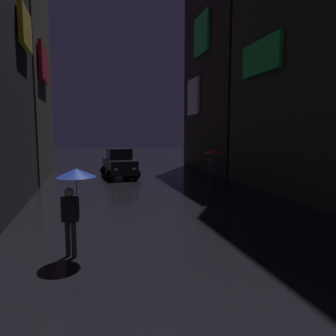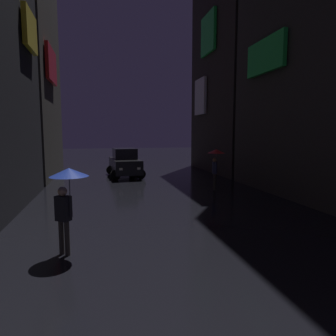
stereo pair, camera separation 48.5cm
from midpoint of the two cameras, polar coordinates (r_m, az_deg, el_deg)
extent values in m
cube|color=yellow|center=(15.21, -23.93, 22.80)|extent=(0.20, 2.03, 1.62)
cube|color=red|center=(20.69, -20.70, 17.81)|extent=(0.20, 3.25, 2.06)
cube|color=#26E54C|center=(16.16, 18.93, 19.57)|extent=(0.20, 3.19, 1.61)
cube|color=#2D2826|center=(24.86, 13.22, 22.63)|extent=(4.00, 8.60, 19.68)
cube|color=white|center=(24.60, 6.77, 13.33)|extent=(0.20, 2.29, 2.81)
cube|color=#26E54C|center=(24.04, 8.30, 23.99)|extent=(0.20, 2.67, 2.82)
cylinder|color=#38332D|center=(7.78, -17.93, -12.44)|extent=(0.12, 0.12, 0.85)
cylinder|color=#38332D|center=(7.66, -16.91, -12.70)|extent=(0.12, 0.12, 0.85)
cube|color=black|center=(7.52, -17.62, -7.34)|extent=(0.40, 0.38, 0.60)
sphere|color=tan|center=(7.43, -17.73, -4.27)|extent=(0.22, 0.22, 0.22)
cylinder|color=black|center=(7.43, -16.33, -7.07)|extent=(0.09, 0.09, 0.50)
cylinder|color=slate|center=(7.36, -16.41, -4.53)|extent=(0.02, 0.02, 0.77)
cone|color=#263FB2|center=(7.28, -16.54, -0.78)|extent=(0.90, 0.90, 0.20)
cylinder|color=#38332D|center=(15.78, 9.66, -2.57)|extent=(0.12, 0.12, 0.85)
cylinder|color=#38332D|center=(15.61, 9.73, -2.67)|extent=(0.12, 0.12, 0.85)
cube|color=#333859|center=(15.60, 9.75, 0.01)|extent=(0.31, 0.39, 0.60)
sphere|color=#9E7051|center=(15.55, 9.78, 1.51)|extent=(0.22, 0.22, 0.22)
cylinder|color=#333859|center=(15.42, 10.00, 0.12)|extent=(0.09, 0.09, 0.50)
cylinder|color=slate|center=(15.38, 10.03, 1.36)|extent=(0.02, 0.02, 0.77)
cone|color=red|center=(15.35, 10.06, 3.16)|extent=(0.90, 0.90, 0.20)
cube|color=black|center=(20.34, -7.54, 0.50)|extent=(1.97, 4.20, 0.90)
cube|color=black|center=(20.27, -7.58, 2.75)|extent=(1.57, 1.94, 0.70)
cylinder|color=black|center=(19.24, -4.52, -1.16)|extent=(0.65, 0.26, 0.64)
cylinder|color=black|center=(18.97, -9.29, -1.34)|extent=(0.65, 0.26, 0.64)
cylinder|color=black|center=(21.83, -5.99, -0.24)|extent=(0.65, 0.26, 0.64)
cylinder|color=black|center=(21.59, -10.20, -0.39)|extent=(0.65, 0.26, 0.64)
cube|color=white|center=(18.41, -4.83, -0.10)|extent=(0.20, 0.07, 0.14)
cube|color=white|center=(18.22, -8.22, -0.22)|extent=(0.20, 0.07, 0.14)
camera|label=1|loc=(0.24, -88.80, 0.14)|focal=32.00mm
camera|label=2|loc=(0.24, 91.20, -0.14)|focal=32.00mm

